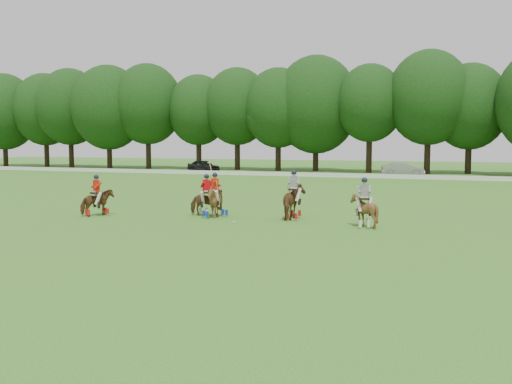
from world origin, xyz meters
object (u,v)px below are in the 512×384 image
(car_mid, at_px, (403,169))
(polo_red_b, at_px, (207,201))
(polo_ball, at_px, (234,222))
(car_left, at_px, (204,166))
(polo_stripe_a, at_px, (294,201))
(polo_stripe_b, at_px, (364,210))
(polo_red_a, at_px, (97,201))
(polo_red_c, at_px, (215,202))

(car_mid, bearing_deg, polo_red_b, 157.27)
(car_mid, distance_m, polo_ball, 39.18)
(car_left, distance_m, car_mid, 23.78)
(polo_stripe_a, bearing_deg, car_left, 121.84)
(polo_stripe_b, bearing_deg, polo_red_b, 173.12)
(car_left, xyz_separation_m, polo_ball, (20.65, -39.05, -0.70))
(polo_red_a, bearing_deg, car_mid, 74.88)
(polo_red_a, distance_m, polo_ball, 7.48)
(polo_red_a, height_order, polo_red_b, polo_red_b)
(polo_stripe_a, distance_m, polo_stripe_b, 3.91)
(polo_red_a, bearing_deg, polo_red_c, 14.95)
(polo_red_c, distance_m, polo_stripe_b, 7.44)
(polo_stripe_a, height_order, polo_ball, polo_stripe_a)
(car_left, xyz_separation_m, polo_red_c, (19.02, -37.58, 0.04))
(car_left, bearing_deg, car_mid, -71.72)
(car_mid, xyz_separation_m, polo_stripe_b, (2.66, -38.14, 0.03))
(car_left, relative_size, polo_stripe_a, 1.84)
(polo_red_c, bearing_deg, polo_stripe_a, 12.93)
(car_left, distance_m, polo_stripe_b, 46.41)
(car_mid, xyz_separation_m, polo_ball, (-3.13, -39.05, -0.70))
(polo_red_b, bearing_deg, car_mid, 81.73)
(polo_red_c, bearing_deg, car_mid, 82.79)
(polo_red_b, height_order, polo_stripe_a, polo_red_b)
(polo_red_c, xyz_separation_m, polo_stripe_a, (3.77, 0.87, 0.08))
(polo_stripe_b, bearing_deg, polo_red_c, 175.65)
(polo_stripe_a, bearing_deg, polo_ball, -132.58)
(car_left, relative_size, polo_ball, 48.40)
(polo_red_c, distance_m, polo_stripe_a, 3.87)
(car_mid, relative_size, polo_ball, 50.22)
(polo_red_c, relative_size, polo_ball, 24.61)
(polo_stripe_a, xyz_separation_m, polo_ball, (-2.15, -2.34, -0.82))
(polo_red_b, bearing_deg, polo_stripe_a, 5.89)
(polo_red_b, bearing_deg, polo_ball, -39.57)
(car_left, height_order, polo_stripe_b, polo_stripe_b)
(polo_red_c, bearing_deg, polo_ball, -42.13)
(polo_red_c, bearing_deg, polo_red_b, 147.73)
(car_left, relative_size, polo_red_c, 1.97)
(polo_red_a, relative_size, polo_stripe_b, 0.95)
(polo_red_c, bearing_deg, polo_stripe_b, -4.35)
(polo_red_b, distance_m, polo_red_c, 0.77)
(polo_red_a, bearing_deg, polo_stripe_b, 4.28)
(car_left, distance_m, polo_stripe_a, 43.21)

